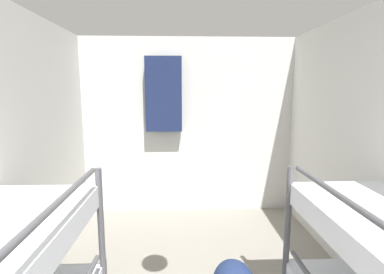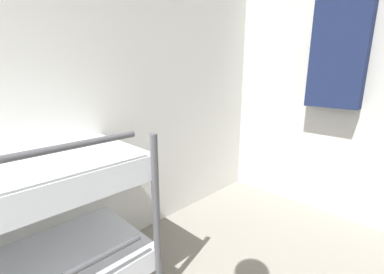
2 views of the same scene
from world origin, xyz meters
name	(u,v)px [view 1 (image 1 of 2)]	position (x,y,z in m)	size (l,w,h in m)	color
wall_back	(188,126)	(0.00, 4.31, 1.11)	(2.79, 0.06, 2.23)	silver
hanging_coat	(164,94)	(-0.30, 4.16, 1.53)	(0.44, 0.12, 0.90)	#192347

